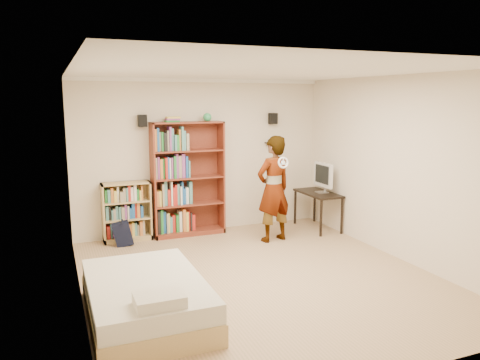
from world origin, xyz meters
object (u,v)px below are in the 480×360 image
at_px(low_bookshelf, 127,212).
at_px(daybed, 146,294).
at_px(computer_desk, 318,210).
at_px(tall_bookshelf, 188,179).
at_px(person, 274,189).

bearing_deg(low_bookshelf, daybed, -94.91).
height_order(low_bookshelf, computer_desk, low_bookshelf).
bearing_deg(daybed, low_bookshelf, 85.09).
relative_size(tall_bookshelf, daybed, 1.06).
bearing_deg(tall_bookshelf, daybed, -114.23).
relative_size(daybed, person, 1.05).
bearing_deg(tall_bookshelf, computer_desk, -13.09).
bearing_deg(person, tall_bookshelf, -48.77).
height_order(computer_desk, person, person).
relative_size(tall_bookshelf, computer_desk, 1.98).
bearing_deg(low_bookshelf, tall_bookshelf, -1.78).
distance_m(daybed, person, 3.30).
distance_m(tall_bookshelf, person, 1.51).
bearing_deg(daybed, computer_desk, 33.50).
bearing_deg(computer_desk, low_bookshelf, 170.42).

